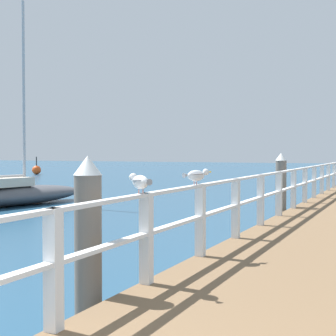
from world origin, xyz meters
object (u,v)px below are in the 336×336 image
Objects in this scene: dock_piling_far at (281,187)px; boat_3 at (17,193)px; channel_buoy at (37,170)px; dock_piling_near at (88,242)px; seagull_foreground at (140,181)px; seagull_background at (196,175)px.

dock_piling_far is 0.26× the size of boat_3.
dock_piling_near is at bearing -50.33° from channel_buoy.
seagull_foreground is at bearing -49.45° from channel_buoy.
seagull_background is 0.31× the size of channel_buoy.
seagull_foreground and seagull_background have the same top height.
dock_piling_near is 9.07m from dock_piling_far.
dock_piling_near is 2.17m from seagull_background.
dock_piling_far reaches higher than seagull_foreground.
dock_piling_near reaches higher than seagull_background.
channel_buoy is at bearing 137.21° from boat_3.
dock_piling_far is 4.10× the size of seagull_background.
dock_piling_far is at bearing 7.59° from boat_3.
boat_3 reaches higher than seagull_foreground.
dock_piling_far is at bearing 90.00° from dock_piling_near.
seagull_background is (0.38, -7.02, 0.61)m from dock_piling_far.
dock_piling_near is at bearing -36.12° from boat_3.
dock_piling_far is at bearing 121.92° from seagull_background.
dock_piling_near reaches higher than channel_buoy.
seagull_background is 0.06× the size of boat_3.
seagull_background is 35.61m from channel_buoy.
seagull_background is 12.08m from boat_3.
dock_piling_near is 0.84m from seagull_foreground.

